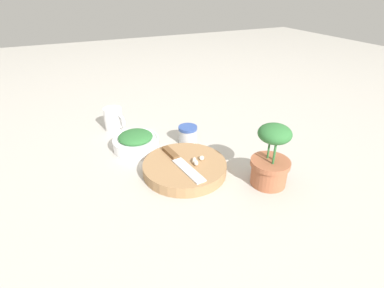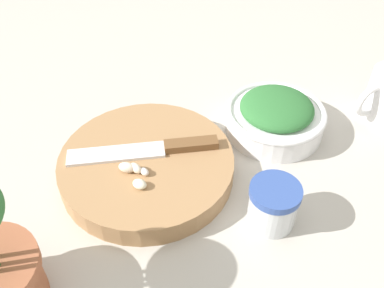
% 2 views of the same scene
% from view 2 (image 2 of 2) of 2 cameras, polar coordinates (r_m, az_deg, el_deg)
% --- Properties ---
extents(ground_plane, '(5.00, 5.00, 0.00)m').
position_cam_2_polar(ground_plane, '(0.64, 1.20, -8.35)').
color(ground_plane, '#B2ADA3').
extents(cutting_board, '(0.27, 0.27, 0.04)m').
position_cam_2_polar(cutting_board, '(0.68, -6.04, -2.94)').
color(cutting_board, '#9E754C').
rests_on(cutting_board, ground_plane).
extents(chef_knife, '(0.24, 0.06, 0.01)m').
position_cam_2_polar(chef_knife, '(0.67, -5.25, -0.69)').
color(chef_knife, brown).
rests_on(chef_knife, cutting_board).
extents(garlic_cloves, '(0.05, 0.05, 0.02)m').
position_cam_2_polar(garlic_cloves, '(0.64, -7.69, -3.79)').
color(garlic_cloves, beige).
rests_on(garlic_cloves, cutting_board).
extents(herb_bowl, '(0.17, 0.17, 0.07)m').
position_cam_2_polar(herb_bowl, '(0.76, 11.07, 3.67)').
color(herb_bowl, white).
rests_on(herb_bowl, ground_plane).
extents(spice_jar, '(0.07, 0.07, 0.07)m').
position_cam_2_polar(spice_jar, '(0.61, 10.76, -7.95)').
color(spice_jar, silver).
rests_on(spice_jar, ground_plane).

